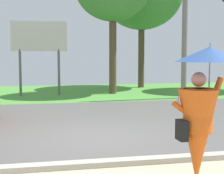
{
  "coord_description": "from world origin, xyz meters",
  "views": [
    {
      "loc": [
        -1.27,
        -7.8,
        1.96
      ],
      "look_at": [
        0.49,
        1.0,
        1.1
      ],
      "focal_mm": 55.04,
      "sensor_mm": 36.0,
      "label": 1
    }
  ],
  "objects": [
    {
      "name": "monk_pedestrian",
      "position": [
        1.02,
        -3.1,
        1.12
      ],
      "size": [
        1.09,
        1.04,
        2.13
      ],
      "rotation": [
        0.0,
        0.0,
        0.22
      ],
      "color": "#E55B19",
      "rests_on": "ground_plane"
    },
    {
      "name": "roadside_billboard",
      "position": [
        -1.45,
        8.86,
        2.55
      ],
      "size": [
        2.6,
        0.12,
        3.5
      ],
      "color": "slate",
      "rests_on": "ground_plane"
    },
    {
      "name": "ground_plane",
      "position": [
        0.0,
        2.95,
        -0.05
      ],
      "size": [
        40.0,
        22.0,
        0.2
      ],
      "color": "#565451"
    },
    {
      "name": "utility_pole",
      "position": [
        4.87,
        6.55,
        3.53
      ],
      "size": [
        1.8,
        0.24,
        6.72
      ],
      "color": "gray",
      "rests_on": "ground_plane"
    }
  ]
}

